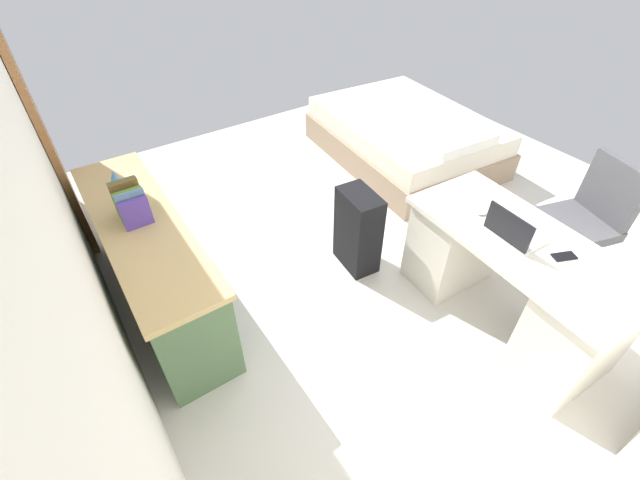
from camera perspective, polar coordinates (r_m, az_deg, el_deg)
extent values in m
plane|color=beige|center=(3.72, 8.13, 0.32)|extent=(5.33, 5.33, 0.00)
cube|color=white|center=(2.32, -32.80, 4.19)|extent=(4.33, 0.10, 2.50)
cube|color=#936038|center=(3.88, -33.72, 13.43)|extent=(0.88, 0.05, 2.04)
cube|color=silver|center=(2.85, 25.75, -0.28)|extent=(1.47, 0.74, 0.04)
cube|color=beige|center=(2.96, 30.93, -10.94)|extent=(0.43, 0.62, 0.68)
cube|color=beige|center=(3.28, 17.55, -0.17)|extent=(0.43, 0.62, 0.68)
cylinder|color=black|center=(3.86, 28.75, -3.30)|extent=(0.52, 0.52, 0.04)
cylinder|color=black|center=(3.74, 29.68, -1.19)|extent=(0.06, 0.06, 0.42)
cube|color=#4C4C51|center=(3.60, 30.97, 1.77)|extent=(0.57, 0.57, 0.08)
cube|color=#4C4C51|center=(3.61, 34.60, 5.52)|extent=(0.44, 0.18, 0.44)
cube|color=#4C6B47|center=(3.15, -21.34, -3.22)|extent=(1.76, 0.44, 0.69)
cube|color=tan|center=(2.92, -23.06, 1.97)|extent=(1.80, 0.48, 0.04)
cube|color=#415B3C|center=(3.00, -14.30, -8.17)|extent=(0.67, 0.01, 0.24)
cube|color=#415B3C|center=(3.57, -19.27, 0.06)|extent=(0.67, 0.01, 0.24)
cube|color=gray|center=(4.84, 11.07, 12.41)|extent=(2.01, 1.55, 0.28)
cube|color=silver|center=(4.73, 11.45, 14.95)|extent=(1.94, 1.49, 0.20)
cube|color=white|center=(4.24, 17.41, 12.97)|extent=(0.53, 0.72, 0.10)
cube|color=black|center=(3.25, 5.10, 1.27)|extent=(0.38, 0.26, 0.66)
cube|color=silver|center=(2.85, 24.70, 0.69)|extent=(0.32, 0.24, 0.02)
cube|color=black|center=(2.71, 23.93, 1.62)|extent=(0.31, 0.03, 0.19)
ellipsoid|color=white|center=(2.95, 21.00, 3.59)|extent=(0.07, 0.10, 0.03)
cube|color=black|center=(2.82, 29.90, -1.91)|extent=(0.11, 0.15, 0.01)
cube|color=#52399C|center=(2.81, -23.39, 3.28)|extent=(0.04, 0.17, 0.19)
cube|color=slate|center=(2.83, -23.70, 3.97)|extent=(0.02, 0.17, 0.23)
cube|color=#5A7A25|center=(2.87, -23.88, 4.26)|extent=(0.04, 0.17, 0.22)
cube|color=teal|center=(2.91, -24.02, 4.43)|extent=(0.04, 0.17, 0.19)
cube|color=brown|center=(2.93, -24.35, 5.19)|extent=(0.04, 0.17, 0.24)
cube|color=#34664A|center=(2.97, -24.51, 5.46)|extent=(0.03, 0.17, 0.23)
cone|color=#4C7FBF|center=(3.31, -25.85, 7.58)|extent=(0.08, 0.08, 0.11)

